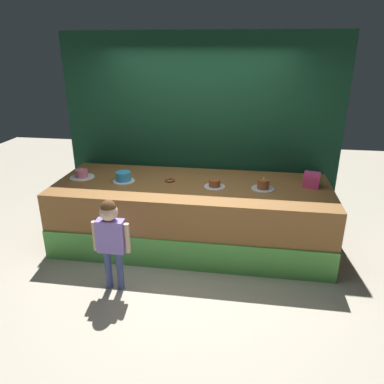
% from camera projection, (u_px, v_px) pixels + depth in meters
% --- Properties ---
extents(ground_plane, '(12.00, 12.00, 0.00)m').
position_uv_depth(ground_plane, '(184.00, 269.00, 4.43)').
color(ground_plane, '#BCB29E').
extents(stage_platform, '(3.51, 1.33, 0.86)m').
position_uv_depth(stage_platform, '(192.00, 215.00, 4.87)').
color(stage_platform, brown).
rests_on(stage_platform, ground_plane).
extents(curtain_backdrop, '(3.87, 0.08, 2.69)m').
position_uv_depth(curtain_backdrop, '(200.00, 133.00, 5.22)').
color(curtain_backdrop, '#113823').
rests_on(curtain_backdrop, ground_plane).
extents(child_figure, '(0.41, 0.19, 1.06)m').
position_uv_depth(child_figure, '(111.00, 233.00, 3.84)').
color(child_figure, '#3F4C8C').
rests_on(child_figure, ground_plane).
extents(pink_box, '(0.22, 0.20, 0.18)m').
position_uv_depth(pink_box, '(312.00, 180.00, 4.59)').
color(pink_box, '#E64082').
rests_on(pink_box, stage_platform).
extents(donut, '(0.13, 0.13, 0.03)m').
position_uv_depth(donut, '(170.00, 180.00, 4.80)').
color(donut, brown).
rests_on(donut, stage_platform).
extents(cake_far_left, '(0.33, 0.33, 0.14)m').
position_uv_depth(cake_far_left, '(82.00, 174.00, 4.92)').
color(cake_far_left, white).
rests_on(cake_far_left, stage_platform).
extents(cake_center_left, '(0.29, 0.29, 0.13)m').
position_uv_depth(cake_center_left, '(123.00, 177.00, 4.78)').
color(cake_center_left, white).
rests_on(cake_center_left, stage_platform).
extents(cake_center_right, '(0.26, 0.26, 0.10)m').
position_uv_depth(cake_center_right, '(215.00, 184.00, 4.60)').
color(cake_center_right, silver).
rests_on(cake_center_right, stage_platform).
extents(cake_far_right, '(0.28, 0.28, 0.17)m').
position_uv_depth(cake_far_right, '(263.00, 185.00, 4.53)').
color(cake_far_right, silver).
rests_on(cake_far_right, stage_platform).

